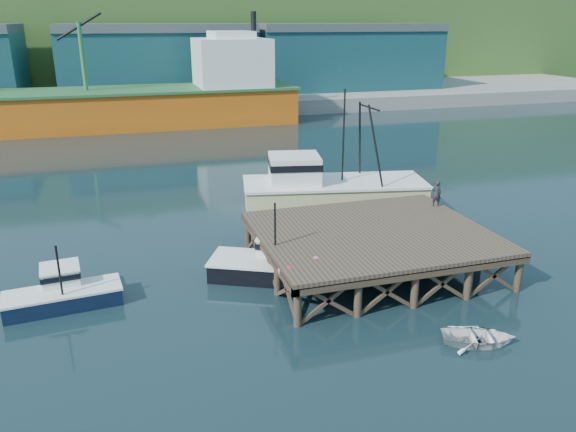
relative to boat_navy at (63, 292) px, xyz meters
name	(u,v)px	position (x,y,z in m)	size (l,w,h in m)	color
ground	(273,280)	(10.11, -0.40, -0.66)	(300.00, 300.00, 0.00)	black
wharf	(374,235)	(15.61, -0.59, 1.28)	(12.00, 10.00, 2.62)	brown
far_quay	(158,96)	(10.11, 69.60, 0.34)	(160.00, 40.00, 2.00)	gray
warehouse_mid	(158,63)	(10.11, 64.60, 5.84)	(28.00, 16.00, 9.00)	#174B4E
warehouse_right	(340,59)	(40.11, 64.60, 5.84)	(30.00, 16.00, 9.00)	#174B4E
cargo_ship	(101,101)	(1.65, 47.60, 2.65)	(55.50, 10.00, 13.75)	#CF5E13
hillside	(142,29)	(10.11, 99.60, 10.34)	(220.00, 50.00, 22.00)	#2D511E
boat_navy	(63,292)	(0.00, 0.00, 0.00)	(5.40, 3.09, 3.28)	black
boat_black	(279,262)	(10.58, 0.05, 0.13)	(7.42, 6.20, 4.33)	black
trawler	(331,187)	(16.96, 9.17, 1.07)	(13.19, 6.87, 8.41)	#D4CB89
dinghy	(478,337)	(16.61, -8.68, -0.35)	(2.15, 3.02, 0.62)	white
dockworker	(436,194)	(21.01, 2.29, 2.25)	(0.57, 0.38, 1.57)	#212029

